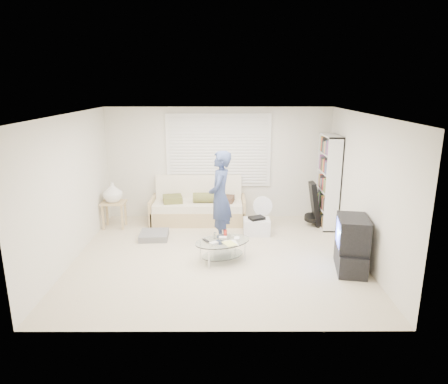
{
  "coord_description": "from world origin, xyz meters",
  "views": [
    {
      "loc": [
        0.1,
        -6.58,
        2.97
      ],
      "look_at": [
        0.12,
        0.3,
        1.11
      ],
      "focal_mm": 32.0,
      "sensor_mm": 36.0,
      "label": 1
    }
  ],
  "objects_px": {
    "futon_sofa": "(198,207)",
    "coffee_table": "(223,245)",
    "bookshelf": "(328,182)",
    "tv_unit": "(351,245)"
  },
  "relations": [
    {
      "from": "tv_unit",
      "to": "coffee_table",
      "type": "relative_size",
      "value": 0.79
    },
    {
      "from": "futon_sofa",
      "to": "bookshelf",
      "type": "distance_m",
      "value": 2.86
    },
    {
      "from": "futon_sofa",
      "to": "coffee_table",
      "type": "height_order",
      "value": "futon_sofa"
    },
    {
      "from": "bookshelf",
      "to": "coffee_table",
      "type": "relative_size",
      "value": 1.71
    },
    {
      "from": "futon_sofa",
      "to": "bookshelf",
      "type": "height_order",
      "value": "bookshelf"
    },
    {
      "from": "bookshelf",
      "to": "tv_unit",
      "type": "relative_size",
      "value": 2.17
    },
    {
      "from": "tv_unit",
      "to": "futon_sofa",
      "type": "bearing_deg",
      "value": 137.68
    },
    {
      "from": "bookshelf",
      "to": "tv_unit",
      "type": "height_order",
      "value": "bookshelf"
    },
    {
      "from": "futon_sofa",
      "to": "tv_unit",
      "type": "xyz_separation_m",
      "value": [
        2.65,
        -2.41,
        0.11
      ]
    },
    {
      "from": "tv_unit",
      "to": "coffee_table",
      "type": "distance_m",
      "value": 2.14
    }
  ]
}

